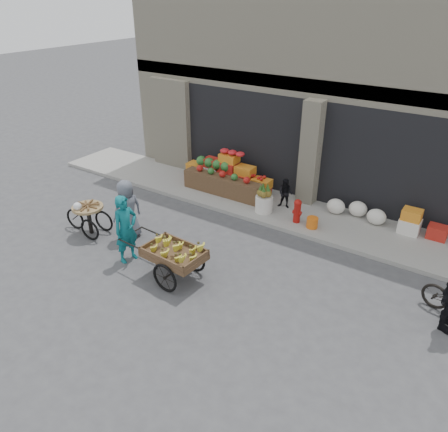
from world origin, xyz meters
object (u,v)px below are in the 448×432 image
Objects in this scene: seated_person at (286,194)px; banana_cart at (172,251)px; fire_hydrant at (297,210)px; vendor_woman at (126,229)px; vendor_grey at (127,209)px; orange_bucket at (312,223)px; tricycle_cart at (89,215)px; pineapple_bin at (264,204)px.

banana_cart is at bearing -107.74° from seated_person.
vendor_woman is at bearing -124.88° from fire_hydrant.
fire_hydrant is 0.40× the size of vendor_woman.
vendor_woman is 1.16m from vendor_grey.
vendor_woman is at bearing -124.04° from seated_person.
banana_cart is 1.46× the size of vendor_grey.
seated_person is 0.53× the size of vendor_woman.
orange_bucket is 0.22× the size of tricycle_cart.
vendor_woman is (-2.75, -3.94, 0.38)m from fire_hydrant.
vendor_grey is at bearing -138.83° from fire_hydrant.
pineapple_bin is 0.75m from seated_person.
banana_cart reaches higher than pineapple_bin.
tricycle_cart is at bearing -142.64° from seated_person.
banana_cart is (-0.62, -4.57, 0.14)m from seated_person.
fire_hydrant is 4.72m from vendor_grey.
seated_person is at bearing 137.12° from fire_hydrant.
orange_bucket is at bearing 28.72° from tricycle_cart.
pineapple_bin is at bearing -133.69° from seated_person.
vendor_woman is 1.21× the size of tricycle_cart.
vendor_woman is at bearing -129.84° from orange_bucket.
seated_person is at bearing 41.39° from tricycle_cart.
seated_person reaches higher than banana_cart.
pineapple_bin is at bearing 177.40° from fire_hydrant.
seated_person is at bearing 160.18° from vendor_grey.
fire_hydrant is 5.81m from tricycle_cart.
vendor_woman reaches higher than vendor_grey.
seated_person reaches higher than orange_bucket.
fire_hydrant is 0.76× the size of seated_person.
pineapple_bin is 1.62× the size of orange_bucket.
fire_hydrant is at bearing 148.54° from vendor_grey.
orange_bucket is 1.42m from seated_person.
orange_bucket is 4.30m from banana_cart.
tricycle_cart is at bearing 88.69° from vendor_woman.
vendor_grey is (-2.22, 0.82, 0.11)m from banana_cart.
vendor_grey is (-0.79, 0.85, -0.05)m from vendor_woman.
orange_bucket is 5.10m from vendor_grey.
tricycle_cart is 0.87× the size of vendor_grey.
tricycle_cart is (-4.59, -3.57, 0.06)m from fire_hydrant.
tricycle_cart is at bearing -142.10° from fire_hydrant.
vendor_grey reaches higher than banana_cart.
orange_bucket is (0.50, -0.05, -0.23)m from fire_hydrant.
tricycle_cart is (-3.89, -4.22, -0.02)m from seated_person.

